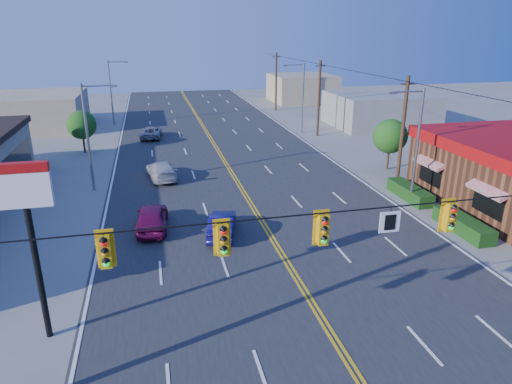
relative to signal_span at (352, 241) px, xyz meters
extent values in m
plane|color=gray|center=(0.12, 0.00, -4.89)|extent=(160.00, 160.00, 0.00)
cube|color=#2D2D30|center=(0.12, 20.00, -4.86)|extent=(20.00, 120.00, 0.06)
cylinder|color=black|center=(0.12, 0.00, 1.11)|extent=(24.00, 0.05, 0.05)
cube|color=white|center=(1.32, 0.00, 0.56)|extent=(0.75, 0.04, 0.75)
cube|color=#D89E0C|center=(-7.88, 0.00, 0.54)|extent=(0.55, 0.34, 1.25)
cube|color=#D89E0C|center=(-4.38, 0.00, 0.54)|extent=(0.55, 0.34, 1.25)
cube|color=#D89E0C|center=(-1.08, 0.00, 0.54)|extent=(0.55, 0.34, 1.25)
cube|color=#D89E0C|center=(3.62, 0.00, 0.54)|extent=(0.55, 0.34, 1.25)
cube|color=#194214|center=(11.62, 12.00, -4.44)|extent=(1.20, 9.00, 0.90)
cylinder|color=black|center=(-10.88, 4.00, -1.89)|extent=(0.24, 0.24, 6.00)
cube|color=white|center=(-10.88, 4.00, 1.31)|extent=(1.90, 0.30, 1.30)
cylinder|color=gray|center=(11.12, 14.00, -0.89)|extent=(0.20, 0.20, 8.00)
cylinder|color=gray|center=(10.02, 14.00, 2.91)|extent=(2.20, 0.12, 0.12)
cube|color=gray|center=(8.92, 14.00, 2.86)|extent=(0.50, 0.25, 0.15)
cylinder|color=gray|center=(11.12, 38.00, -0.89)|extent=(0.20, 0.20, 8.00)
cylinder|color=gray|center=(10.02, 38.00, 2.91)|extent=(2.20, 0.12, 0.12)
cube|color=gray|center=(8.92, 38.00, 2.86)|extent=(0.50, 0.25, 0.15)
cylinder|color=gray|center=(-10.88, 22.00, -0.89)|extent=(0.20, 0.20, 8.00)
cylinder|color=gray|center=(-9.78, 22.00, 2.91)|extent=(2.20, 0.12, 0.12)
cube|color=gray|center=(-8.68, 22.00, 2.86)|extent=(0.50, 0.25, 0.15)
cylinder|color=gray|center=(-10.88, 48.00, -0.89)|extent=(0.20, 0.20, 8.00)
cylinder|color=gray|center=(-9.78, 48.00, 2.91)|extent=(2.20, 0.12, 0.12)
cube|color=gray|center=(-8.68, 48.00, 2.86)|extent=(0.50, 0.25, 0.15)
cylinder|color=#47301E|center=(12.32, 18.00, -0.69)|extent=(0.28, 0.28, 8.40)
cylinder|color=#47301E|center=(12.32, 36.00, -0.69)|extent=(0.28, 0.28, 8.40)
cylinder|color=#47301E|center=(12.32, 54.00, -0.69)|extent=(0.28, 0.28, 8.40)
cylinder|color=#47301E|center=(13.62, 22.00, -3.84)|extent=(0.20, 0.20, 2.10)
sphere|color=#235B19|center=(13.62, 22.00, -1.95)|extent=(2.94, 2.94, 2.94)
cylinder|color=#47301E|center=(-12.88, 34.00, -3.89)|extent=(0.20, 0.20, 2.00)
sphere|color=#235B19|center=(-12.88, 34.00, -2.09)|extent=(2.80, 2.80, 2.80)
cube|color=gray|center=(22.12, 40.00, -2.89)|extent=(12.00, 10.00, 4.00)
cube|color=tan|center=(-19.88, 48.00, -2.79)|extent=(11.00, 12.00, 4.20)
cube|color=tan|center=(19.12, 62.00, -2.69)|extent=(10.00, 10.00, 4.40)
imported|color=maroon|center=(-6.65, 13.56, -4.12)|extent=(2.14, 4.61, 1.53)
imported|color=#15105D|center=(-2.65, 11.73, -4.21)|extent=(2.37, 4.32, 1.35)
imported|color=#BABABA|center=(-5.74, 23.65, -4.19)|extent=(2.63, 5.05, 1.40)
imported|color=#9B9A9F|center=(-6.34, 38.94, -4.24)|extent=(2.57, 4.82, 1.29)
camera|label=1|loc=(-6.29, -12.74, 6.70)|focal=32.00mm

